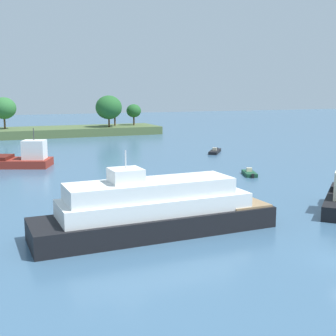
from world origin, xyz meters
name	(u,v)px	position (x,y,z in m)	size (l,w,h in m)	color
treeline_island	(1,125)	(-18.19, 94.30, 3.00)	(76.71, 13.89, 10.14)	#4C6038
fishing_skiff	(250,173)	(10.57, 29.62, 0.27)	(2.65, 4.12, 0.97)	#19472D
small_motorboat	(215,151)	(16.76, 50.98, 0.28)	(4.74, 5.64, 1.01)	black
white_riverboat	(155,210)	(-10.02, 11.13, 1.88)	(19.69, 5.67, 6.81)	black
channel_buoy_red	(153,188)	(-5.53, 23.71, 0.81)	(0.70, 0.70, 1.90)	red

